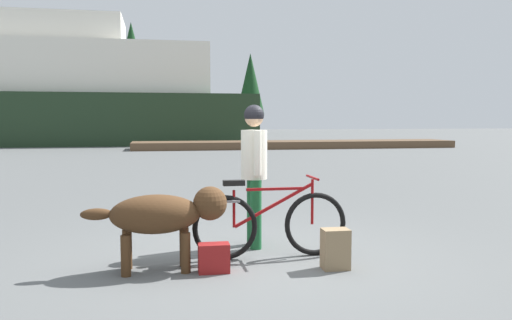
% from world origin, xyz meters
% --- Properties ---
extents(ground_plane, '(160.00, 160.00, 0.00)m').
position_xyz_m(ground_plane, '(0.00, 0.00, 0.00)').
color(ground_plane, '#595B5B').
extents(bicycle, '(1.78, 0.44, 0.92)m').
position_xyz_m(bicycle, '(0.24, 0.05, 0.39)').
color(bicycle, black).
rests_on(bicycle, ground_plane).
extents(person_cyclist, '(0.32, 0.53, 1.75)m').
position_xyz_m(person_cyclist, '(0.16, 0.58, 1.06)').
color(person_cyclist, '#19592D').
rests_on(person_cyclist, ground_plane).
extents(dog, '(1.49, 0.48, 0.87)m').
position_xyz_m(dog, '(-0.93, -0.23, 0.59)').
color(dog, '#472D19').
rests_on(dog, ground_plane).
extents(backpack, '(0.29, 0.21, 0.43)m').
position_xyz_m(backpack, '(0.82, -0.52, 0.21)').
color(backpack, '#8C7251').
rests_on(backpack, ground_plane).
extents(handbag_pannier, '(0.32, 0.19, 0.30)m').
position_xyz_m(handbag_pannier, '(-0.44, -0.39, 0.15)').
color(handbag_pannier, maroon).
rests_on(handbag_pannier, ground_plane).
extents(dock_pier, '(17.90, 2.77, 0.40)m').
position_xyz_m(dock_pier, '(6.64, 22.12, 0.20)').
color(dock_pier, brown).
rests_on(dock_pier, ground_plane).
extents(ferry_boat, '(29.76, 8.97, 8.78)m').
position_xyz_m(ferry_boat, '(-9.46, 30.00, 3.09)').
color(ferry_boat, '#1E331E').
rests_on(ferry_boat, ground_plane).
extents(sailboat_moored, '(6.84, 1.91, 8.72)m').
position_xyz_m(sailboat_moored, '(-7.85, 34.39, 0.51)').
color(sailboat_moored, silver).
rests_on(sailboat_moored, ground_plane).
extents(pine_tree_far_left, '(3.63, 3.63, 9.99)m').
position_xyz_m(pine_tree_far_left, '(-15.06, 49.89, 6.30)').
color(pine_tree_far_left, '#4C331E').
rests_on(pine_tree_far_left, ground_plane).
extents(pine_tree_center, '(4.27, 4.27, 11.58)m').
position_xyz_m(pine_tree_center, '(-3.40, 49.29, 7.22)').
color(pine_tree_center, '#4C331E').
rests_on(pine_tree_center, ground_plane).
extents(pine_tree_far_right, '(3.13, 3.13, 9.01)m').
position_xyz_m(pine_tree_far_right, '(9.43, 51.36, 5.60)').
color(pine_tree_far_right, '#4C331E').
rests_on(pine_tree_far_right, ground_plane).
extents(pine_tree_mid_back, '(4.00, 4.00, 9.04)m').
position_xyz_m(pine_tree_mid_back, '(2.11, 55.09, 5.53)').
color(pine_tree_mid_back, '#4C331E').
rests_on(pine_tree_mid_back, ground_plane).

